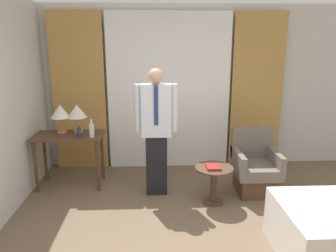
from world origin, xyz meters
name	(u,v)px	position (x,y,z in m)	size (l,w,h in m)	color
wall_back	(168,88)	(0.00, 2.83, 1.35)	(10.00, 0.06, 2.70)	beige
curtain_sheer_center	(169,92)	(0.00, 2.70, 1.29)	(2.02, 0.06, 2.58)	white
curtain_drape_left	(79,93)	(-1.48, 2.70, 1.29)	(0.86, 0.06, 2.58)	#B28442
curtain_drape_right	(257,92)	(1.48, 2.70, 1.29)	(0.86, 0.06, 2.58)	#B28442
desk	(69,144)	(-1.50, 1.97, 0.65)	(1.00, 0.55, 0.79)	#4C3323
table_lamp_left	(60,112)	(-1.63, 2.08, 1.11)	(0.29, 0.29, 0.42)	tan
table_lamp_right	(77,112)	(-1.38, 2.08, 1.11)	(0.29, 0.29, 0.42)	tan
bottle_near_edge	(92,130)	(-1.13, 1.82, 0.90)	(0.07, 0.07, 0.26)	silver
bottle_by_lamp	(79,132)	(-1.32, 1.86, 0.86)	(0.06, 0.06, 0.17)	#2D3851
person	(156,127)	(-0.22, 1.64, 0.98)	(0.58, 0.21, 1.78)	black
armchair	(255,170)	(1.20, 1.66, 0.33)	(0.61, 0.65, 0.89)	#4C3323
side_table	(214,179)	(0.54, 1.32, 0.35)	(0.51, 0.51, 0.51)	#4C3323
book	(213,167)	(0.52, 1.30, 0.52)	(0.18, 0.23, 0.03)	maroon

